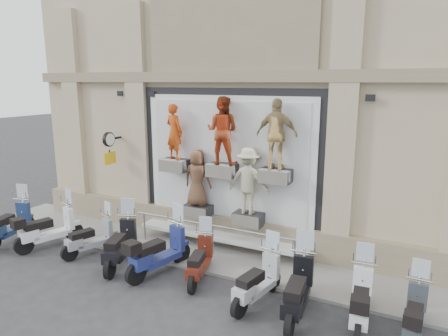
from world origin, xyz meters
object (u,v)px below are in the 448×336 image
at_px(clock_sign_bracket, 109,144).
at_px(scooter_d, 120,236).
at_px(guard_rail, 213,241).
at_px(scooter_c, 90,230).
at_px(scooter_j, 416,306).
at_px(scooter_a, 9,216).
at_px(scooter_e, 159,242).
at_px(scooter_f, 200,252).
at_px(scooter_i, 362,290).
at_px(scooter_h, 298,279).
at_px(scooter_b, 48,220).
at_px(scooter_g, 258,272).

height_order(clock_sign_bracket, scooter_d, clock_sign_bracket).
relative_size(guard_rail, scooter_c, 2.94).
bearing_deg(scooter_j, scooter_a, -175.60).
bearing_deg(scooter_c, scooter_e, 16.81).
bearing_deg(scooter_f, scooter_i, -17.36).
distance_m(scooter_h, scooter_j, 2.17).
xyz_separation_m(guard_rail, scooter_a, (-5.90, -1.77, 0.35)).
distance_m(scooter_e, scooter_j, 5.77).
xyz_separation_m(scooter_b, scooter_d, (2.64, -0.01, 0.01)).
bearing_deg(scooter_f, scooter_h, -24.29).
relative_size(scooter_b, scooter_d, 0.99).
distance_m(scooter_c, scooter_f, 3.44).
bearing_deg(scooter_f, guard_rail, 90.38).
height_order(guard_rail, scooter_b, scooter_b).
relative_size(scooter_b, scooter_g, 1.09).
relative_size(scooter_e, scooter_f, 1.16).
xyz_separation_m(guard_rail, scooter_c, (-3.10, -1.36, 0.23)).
bearing_deg(scooter_a, scooter_c, -6.00).
relative_size(guard_rail, scooter_g, 2.77).
xyz_separation_m(scooter_a, scooter_b, (1.35, 0.25, -0.00)).
bearing_deg(scooter_a, scooter_d, -10.83).
xyz_separation_m(scooter_c, scooter_g, (5.08, -0.31, 0.04)).
xyz_separation_m(guard_rail, scooter_f, (0.34, -1.30, 0.25)).
bearing_deg(scooter_i, scooter_c, 173.88).
bearing_deg(scooter_d, scooter_a, 164.28).
xyz_separation_m(clock_sign_bracket, scooter_a, (-2.00, -2.24, -1.99)).
xyz_separation_m(scooter_b, scooter_g, (6.53, -0.15, -0.07)).
bearing_deg(guard_rail, scooter_h, -31.35).
bearing_deg(scooter_b, scooter_d, 17.65).
distance_m(guard_rail, scooter_i, 4.36).
distance_m(guard_rail, clock_sign_bracket, 4.57).
relative_size(scooter_a, scooter_g, 1.10).
xyz_separation_m(scooter_b, scooter_c, (1.44, 0.16, -0.11)).
xyz_separation_m(scooter_d, scooter_f, (2.25, 0.22, -0.10)).
bearing_deg(scooter_h, scooter_g, 169.38).
relative_size(clock_sign_bracket, scooter_g, 0.56).
bearing_deg(scooter_i, scooter_d, 175.21).
distance_m(scooter_g, scooter_i, 2.11).
xyz_separation_m(guard_rail, scooter_e, (-0.73, -1.45, 0.36)).
xyz_separation_m(scooter_h, scooter_i, (1.19, 0.25, -0.07)).
distance_m(guard_rail, scooter_e, 1.67).
bearing_deg(scooter_i, scooter_h, -173.28).
distance_m(scooter_a, scooter_c, 2.83).
height_order(guard_rail, scooter_j, scooter_j).
distance_m(scooter_d, scooter_i, 5.99).
distance_m(scooter_d, scooter_e, 1.18).
relative_size(scooter_c, scooter_g, 0.94).
distance_m(clock_sign_bracket, scooter_c, 2.90).
distance_m(scooter_e, scooter_g, 2.72).
distance_m(scooter_a, scooter_j, 10.95).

